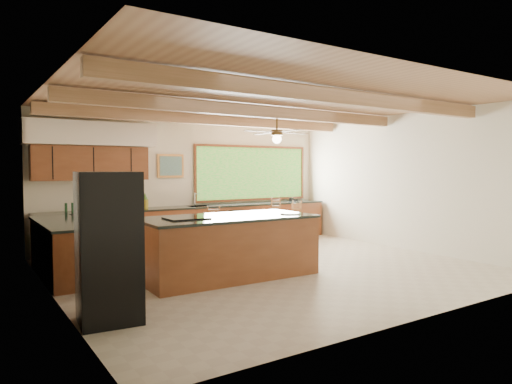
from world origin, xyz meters
TOP-DOWN VIEW (x-y plane):
  - ground at (0.00, 0.00)m, footprint 7.20×7.20m
  - room_shell at (-0.17, 0.65)m, footprint 7.27×6.54m
  - counter_run at (-0.82, 2.52)m, footprint 7.12×3.10m
  - island at (-0.95, -0.10)m, footprint 2.91×1.41m
  - refrigerator at (-3.22, -1.30)m, footprint 0.75×0.73m
  - bar_stool_a at (0.10, 2.40)m, footprint 0.39×0.39m
  - bar_stool_b at (1.66, 2.31)m, footprint 0.48×0.48m
  - bar_stool_c at (2.31, 2.27)m, footprint 0.39×0.39m
  - bar_stool_d at (2.40, 2.40)m, footprint 0.35×0.35m

SIDE VIEW (x-z plane):
  - ground at x=0.00m, z-range 0.00..0.00m
  - counter_run at x=-0.82m, z-range -0.17..1.10m
  - island at x=-0.95m, z-range -0.01..1.02m
  - bar_stool_d at x=2.40m, z-range 0.09..1.03m
  - bar_stool_a at x=0.10m, z-range 0.09..1.04m
  - bar_stool_c at x=2.31m, z-range 0.09..1.10m
  - bar_stool_b at x=1.66m, z-range 0.10..1.21m
  - refrigerator at x=-3.22m, z-range 0.00..1.76m
  - room_shell at x=-0.17m, z-range 0.70..3.72m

